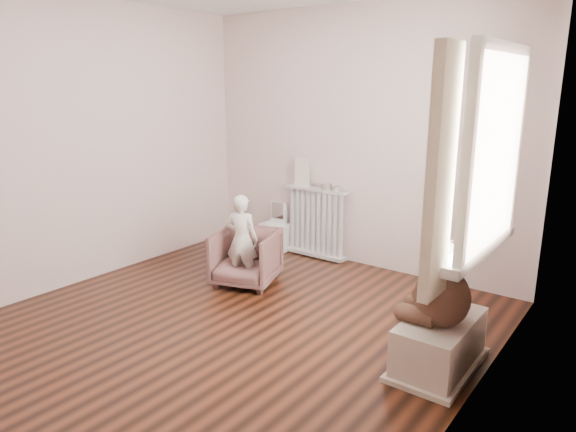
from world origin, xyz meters
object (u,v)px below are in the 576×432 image
Objects in this scene: radiator at (316,222)px; toy_bench at (440,339)px; toy_vanity at (276,226)px; plush_cat at (484,218)px; teddy_bear at (444,276)px; child at (242,240)px; armchair at (246,258)px.

toy_bench is (1.92, -1.39, -0.19)m from radiator.
plush_cat reaches higher than toy_vanity.
teddy_bear reaches higher than toy_vanity.
radiator reaches higher than toy_vanity.
radiator is 1.34× the size of teddy_bear.
plush_cat reaches higher than toy_bench.
toy_vanity is at bearing 157.99° from plush_cat.
teddy_bear reaches higher than radiator.
child is 2.04m from toy_bench.
toy_vanity is 0.95× the size of teddy_bear.
armchair is at bearing -109.12° from child.
toy_bench is at bearing -29.08° from toy_vanity.
armchair reaches higher than toy_bench.
armchair is at bearing -66.98° from toy_vanity.
child is 1.15× the size of toy_bench.
child is at bearing 171.64° from toy_bench.
plush_cat reaches higher than radiator.
armchair is at bearing 167.34° from teddy_bear.
armchair is at bearing 178.59° from plush_cat.
toy_vanity reaches higher than armchair.
radiator is 2.98× the size of plush_cat.
toy_bench is 1.29× the size of teddy_bear.
toy_vanity is at bearing -87.08° from child.
plush_cat is at bearing 159.41° from child.
plush_cat reaches higher than teddy_bear.
child is 3.31× the size of plush_cat.
plush_cat is at bearing 66.39° from teddy_bear.
toy_vanity is (-0.52, -0.03, -0.11)m from radiator.
plush_cat is (0.12, 0.30, 0.33)m from teddy_bear.
toy_vanity is 2.79m from toy_bench.
toy_bench is at bearing 102.08° from teddy_bear.
teddy_bear is at bearing -36.87° from radiator.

